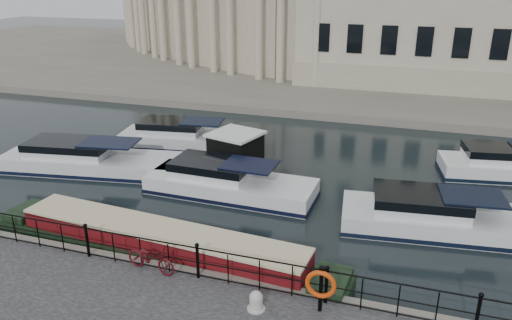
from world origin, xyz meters
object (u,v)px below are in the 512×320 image
Objects in this scene: bicycle at (151,258)px; harbour_hut at (236,155)px; mooring_bollard at (256,301)px; narrowboat at (160,249)px; life_ring_post at (321,285)px.

bicycle is 0.49× the size of harbour_hut.
mooring_bollard is 4.96m from narrowboat.
life_ring_post is 6.44m from narrowboat.
life_ring_post is 0.39× the size of harbour_hut.
life_ring_post reaches higher than narrowboat.
narrowboat is 3.71× the size of harbour_hut.
harbour_hut reaches higher than bicycle.
narrowboat is at bearing 162.25° from life_ring_post.
narrowboat is (-4.33, 2.37, -0.46)m from mooring_bollard.
bicycle is 1.79m from narrowboat.
narrowboat is 8.32m from harbour_hut.
bicycle is at bearing 176.17° from life_ring_post.
life_ring_post is (5.49, -0.37, 0.42)m from bicycle.
bicycle is at bearing -69.97° from harbour_hut.
life_ring_post is at bearing -85.10° from bicycle.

